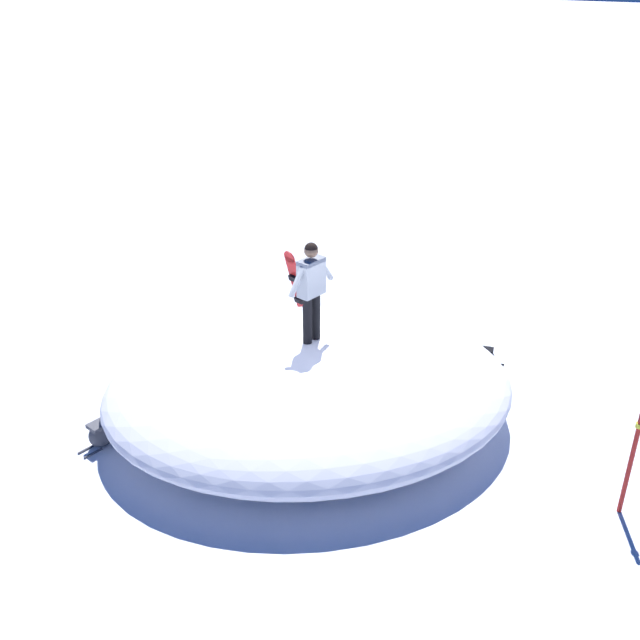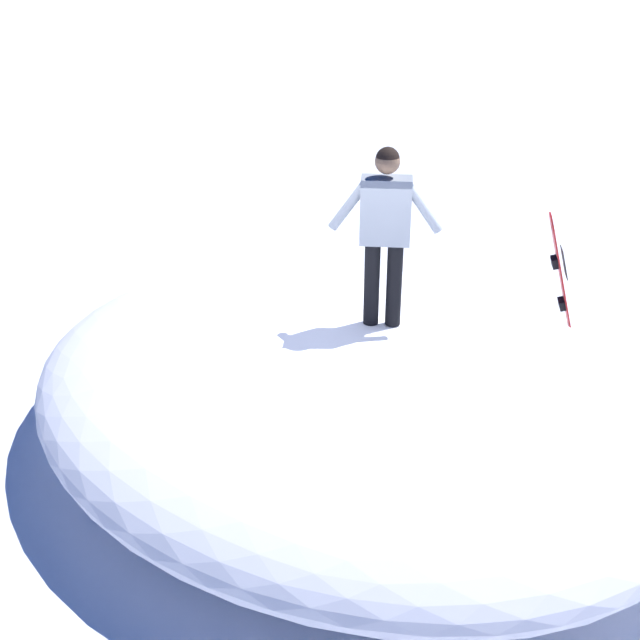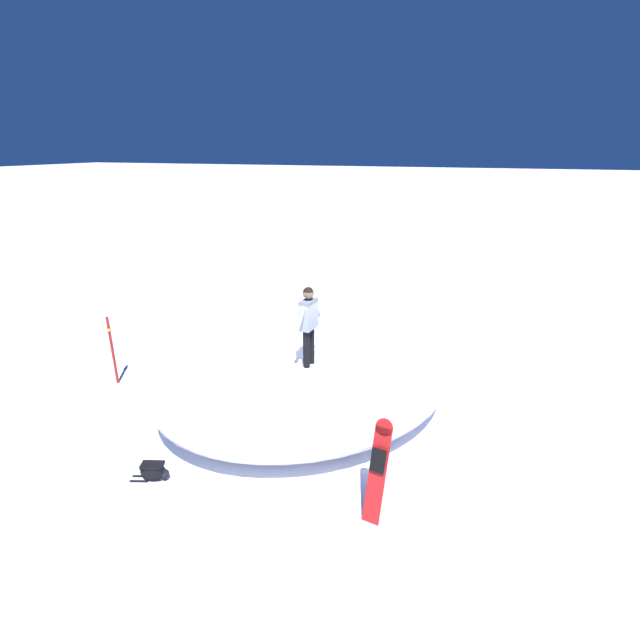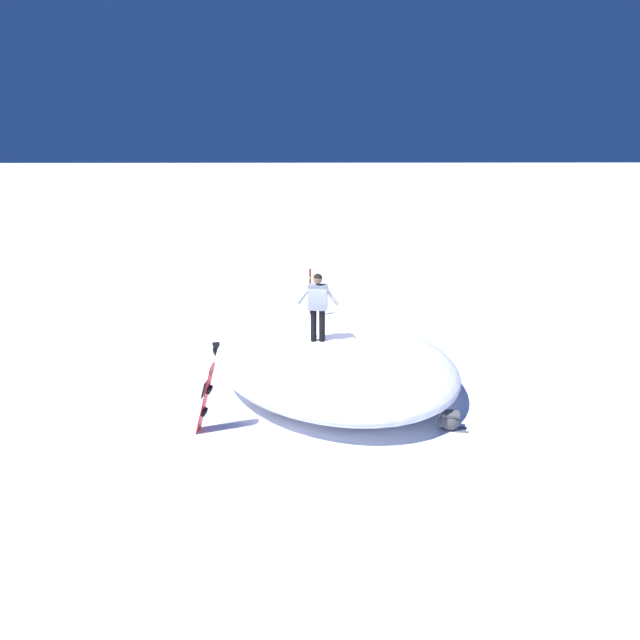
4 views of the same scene
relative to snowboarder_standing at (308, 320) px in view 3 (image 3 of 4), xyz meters
The scene contains 7 objects.
ground 2.24m from the snowboarder_standing, 46.54° to the right, with size 240.00×240.00×0.00m, color white.
snow_mound 1.61m from the snowboarder_standing, 58.99° to the right, with size 5.16×6.36×1.19m, color white.
snowboarder_standing is the anchor object (origin of this frame).
snowboard_primary_upright 3.28m from the snowboarder_standing, 130.80° to the left, with size 0.34×0.50×1.58m.
backpack_near 3.85m from the snowboarder_standing, 57.40° to the left, with size 0.68×0.38×0.34m.
backpack_far 3.85m from the snowboarder_standing, 126.11° to the right, with size 0.34×0.66×0.41m.
trail_marker_pole 5.02m from the snowboarder_standing, ahead, with size 0.10×0.10×1.69m.
Camera 3 is at (-3.45, 8.39, 5.36)m, focal length 26.09 mm.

